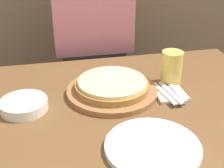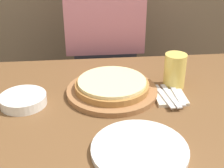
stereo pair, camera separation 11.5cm
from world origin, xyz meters
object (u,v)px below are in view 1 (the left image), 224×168
pizza_on_board (112,88)px  dinner_knife (170,92)px  diner_person (93,55)px  spoon (177,92)px  side_bowl (24,105)px  beer_glass (172,66)px  dinner_plate (153,147)px  fork (164,93)px

pizza_on_board → dinner_knife: 0.22m
pizza_on_board → diner_person: bearing=88.8°
spoon → diner_person: (-0.22, 0.60, -0.07)m
side_bowl → spoon: (0.55, -0.02, -0.00)m
diner_person → spoon: bearing=-69.7°
pizza_on_board → beer_glass: beer_glass is taller
spoon → diner_person: bearing=110.3°
pizza_on_board → side_bowl: size_ratio=2.09×
dinner_plate → side_bowl: (-0.36, 0.30, 0.01)m
dinner_plate → spoon: dinner_plate is taller
dinner_plate → diner_person: 0.88m
pizza_on_board → fork: (0.18, -0.06, -0.01)m
dinner_knife → diner_person: 0.63m
dinner_plate → dinner_knife: size_ratio=1.58×
side_bowl → dinner_knife: side_bowl is taller
beer_glass → dinner_knife: 0.12m
pizza_on_board → beer_glass: 0.25m
dinner_plate → dinner_knife: 0.32m
pizza_on_board → dinner_knife: size_ratio=1.95×
beer_glass → dinner_knife: beer_glass is taller
beer_glass → side_bowl: (-0.56, -0.08, -0.06)m
dinner_plate → spoon: 0.34m
dinner_knife → diner_person: diner_person is taller
spoon → pizza_on_board: bearing=164.6°
spoon → diner_person: 0.64m
dinner_plate → dinner_knife: dinner_plate is taller
beer_glass → diner_person: 0.57m
dinner_plate → diner_person: size_ratio=0.21×
side_bowl → fork: bearing=-1.9°
dinner_plate → spoon: (0.19, 0.28, 0.01)m
pizza_on_board → fork: 0.19m
dinner_knife → beer_glass: bearing=68.9°
fork → spoon: (0.05, 0.00, 0.00)m
dinner_plate → fork: dinner_plate is taller
beer_glass → spoon: beer_glass is taller
side_bowl → dinner_knife: size_ratio=0.94×
beer_glass → dinner_plate: bearing=-118.1°
side_bowl → spoon: 0.55m
pizza_on_board → side_bowl: bearing=-171.6°
dinner_plate → diner_person: bearing=92.1°
spoon → dinner_knife: bearing=180.0°
beer_glass → diner_person: (-0.23, 0.50, -0.13)m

